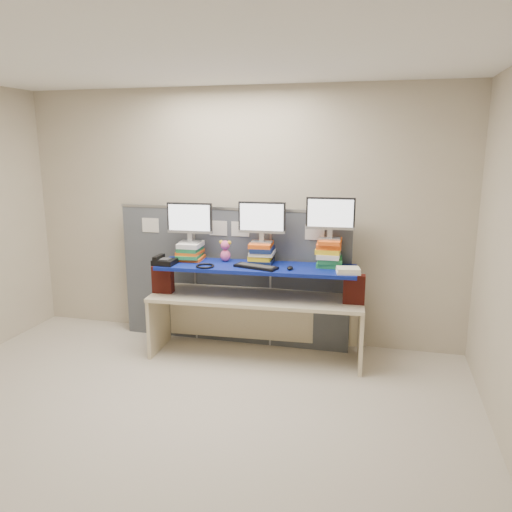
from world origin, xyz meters
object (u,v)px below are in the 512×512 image
(blue_board, at_px, (256,267))
(monitor_left, at_px, (190,220))
(monitor_right, at_px, (330,216))
(desk_phone, at_px, (164,261))
(desk, at_px, (256,308))
(monitor_center, at_px, (262,220))
(keyboard, at_px, (256,267))

(blue_board, distance_m, monitor_left, 0.86)
(monitor_right, height_order, desk_phone, monitor_right)
(blue_board, bearing_deg, desk, 72.45)
(monitor_center, distance_m, keyboard, 0.49)
(keyboard, height_order, desk_phone, desk_phone)
(desk, bearing_deg, blue_board, -107.55)
(monitor_right, bearing_deg, desk, -170.74)
(monitor_center, relative_size, desk_phone, 2.18)
(desk, height_order, monitor_right, monitor_right)
(blue_board, bearing_deg, monitor_left, 170.77)
(monitor_left, relative_size, keyboard, 1.04)
(monitor_center, xyz_separation_m, keyboard, (-0.01, -0.22, -0.44))
(monitor_left, bearing_deg, monitor_right, -0.00)
(blue_board, relative_size, monitor_left, 4.17)
(desk, xyz_separation_m, monitor_right, (0.72, 0.16, 0.97))
(desk, distance_m, desk_phone, 1.06)
(desk, xyz_separation_m, blue_board, (-0.00, -0.00, 0.44))
(monitor_left, bearing_deg, keyboard, -16.08)
(desk, relative_size, keyboard, 4.76)
(blue_board, relative_size, monitor_right, 4.17)
(monitor_center, bearing_deg, blue_board, -107.88)
(blue_board, height_order, keyboard, keyboard)
(blue_board, distance_m, monitor_right, 0.91)
(desk, relative_size, monitor_center, 4.59)
(desk, distance_m, blue_board, 0.44)
(blue_board, xyz_separation_m, monitor_left, (-0.73, 0.07, 0.45))
(blue_board, bearing_deg, desk_phone, -172.15)
(monitor_right, bearing_deg, monitor_left, 180.00)
(blue_board, bearing_deg, monitor_center, 72.12)
(monitor_center, height_order, desk_phone, monitor_center)
(monitor_left, relative_size, monitor_right, 1.00)
(monitor_right, bearing_deg, keyboard, -163.08)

